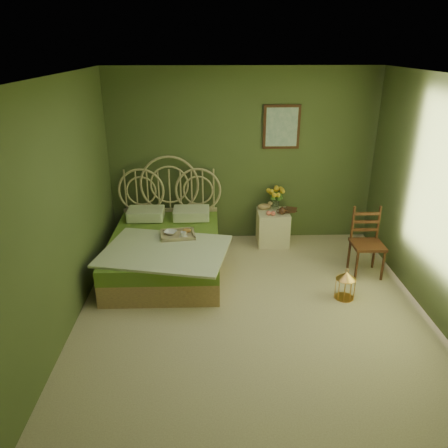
{
  "coord_description": "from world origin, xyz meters",
  "views": [
    {
      "loc": [
        -0.46,
        -4.18,
        2.88
      ],
      "look_at": [
        -0.31,
        1.0,
        0.73
      ],
      "focal_mm": 35.0,
      "sensor_mm": 36.0,
      "label": 1
    }
  ],
  "objects_px": {
    "chair": "(366,237)",
    "birdcage": "(345,285)",
    "bed": "(166,248)",
    "nightstand": "(273,222)"
  },
  "relations": [
    {
      "from": "nightstand",
      "to": "chair",
      "type": "distance_m",
      "value": 1.47
    },
    {
      "from": "bed",
      "to": "chair",
      "type": "relative_size",
      "value": 2.39
    },
    {
      "from": "bed",
      "to": "birdcage",
      "type": "distance_m",
      "value": 2.4
    },
    {
      "from": "bed",
      "to": "birdcage",
      "type": "bearing_deg",
      "value": -20.95
    },
    {
      "from": "chair",
      "to": "birdcage",
      "type": "bearing_deg",
      "value": -122.88
    },
    {
      "from": "bed",
      "to": "chair",
      "type": "distance_m",
      "value": 2.69
    },
    {
      "from": "bed",
      "to": "nightstand",
      "type": "height_order",
      "value": "bed"
    },
    {
      "from": "chair",
      "to": "birdcage",
      "type": "height_order",
      "value": "chair"
    },
    {
      "from": "bed",
      "to": "chair",
      "type": "height_order",
      "value": "bed"
    },
    {
      "from": "bed",
      "to": "nightstand",
      "type": "distance_m",
      "value": 1.75
    }
  ]
}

